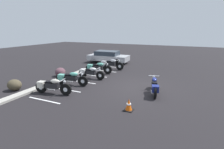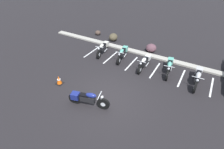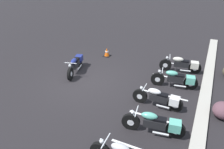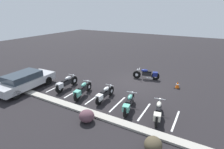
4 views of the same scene
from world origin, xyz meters
The scene contains 18 objects.
ground centered at (0.00, 0.00, 0.00)m, with size 60.00×60.00×0.00m, color black.
motorcycle_navy_featured centered at (-0.61, -1.00, 0.47)m, with size 2.19×0.88×0.88m.
parked_bike_0 centered at (-3.00, 4.30, 0.46)m, with size 0.76×2.20×0.87m.
parked_bike_1 centered at (-1.27, 4.31, 0.47)m, with size 0.75×2.21×0.88m.
parked_bike_2 centered at (0.62, 3.96, 0.45)m, with size 0.60×2.15×0.85m.
parked_bike_3 centered at (2.22, 4.23, 0.48)m, with size 0.74×2.27×0.90m.
parked_bike_4 centered at (4.02, 3.89, 0.49)m, with size 0.65×2.32×0.91m.
car_silver centered at (6.66, 5.37, 0.68)m, with size 1.94×4.36×1.29m.
concrete_curb centered at (0.00, 5.69, 0.06)m, with size 18.00×0.50×0.12m, color #A8A399.
landscape_rock_0 centered at (0.20, 6.39, 0.33)m, with size 0.77×0.82×0.67m, color brown.
landscape_rock_2 centered at (-3.47, 6.72, 0.34)m, with size 0.75×0.82×0.67m, color #4C4330.
traffic_cone centered at (-3.19, -0.38, 0.26)m, with size 0.40×0.40×0.56m.
stall_line_0 centered at (-3.90, 3.99, 0.00)m, with size 0.10×2.10×0.00m, color white.
stall_line_1 centered at (-2.14, 3.99, 0.00)m, with size 0.10×2.10×0.00m, color white.
stall_line_2 centered at (-0.37, 3.99, 0.00)m, with size 0.10×2.10×0.00m, color white.
stall_line_3 centered at (1.39, 3.99, 0.00)m, with size 0.10×2.10×0.00m, color white.
stall_line_4 centered at (3.16, 3.99, 0.00)m, with size 0.10×2.10×0.00m, color white.
stall_line_5 centered at (4.92, 3.99, 0.00)m, with size 0.10×2.10×0.00m, color white.
Camera 4 is at (-4.82, 12.58, 5.59)m, focal length 28.00 mm.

